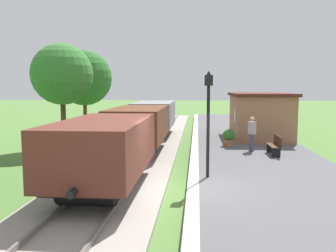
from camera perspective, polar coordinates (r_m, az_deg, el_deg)
name	(u,v)px	position (r m, az deg, el deg)	size (l,w,h in m)	color
ground_plane	(181,194)	(11.51, 2.05, -10.90)	(160.00, 160.00, 0.00)	#517A38
platform_slab	(283,193)	(11.78, 18.06, -10.18)	(6.00, 60.00, 0.25)	#565659
platform_edge_stripe	(193,187)	(11.43, 4.09, -9.71)	(0.36, 60.00, 0.01)	silver
track_ballast	(107,190)	(11.84, -9.82, -10.19)	(3.80, 60.00, 0.12)	#9E9389
rail_near	(129,187)	(11.65, -6.35, -9.75)	(0.07, 60.00, 0.14)	slate
rail_far	(85,186)	(12.00, -13.21, -9.40)	(0.07, 60.00, 0.14)	slate
freight_train	(139,127)	(17.72, -4.74, -0.22)	(2.50, 19.40, 2.12)	brown
station_hut	(259,115)	(22.85, 14.53, 1.71)	(3.50, 5.80, 2.78)	#9E6B4C
bench_near_hut	(275,145)	(17.21, 16.88, -2.93)	(0.42, 1.50, 0.91)	#422819
person_waiting	(252,133)	(17.81, 13.37, -1.03)	(0.38, 0.45, 1.71)	#474C66
potted_planter	(229,137)	(19.26, 9.77, -1.79)	(0.64, 0.64, 0.92)	#9E6642
lamp_post_near	(208,105)	(12.25, 6.53, 3.45)	(0.28, 0.28, 3.70)	black
tree_trackside_far	(62,74)	(20.02, -16.72, 7.96)	(3.30, 3.30, 5.74)	#4C3823
tree_field_left	(84,78)	(27.51, -13.35, 7.53)	(4.13, 4.13, 6.15)	#4C3823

